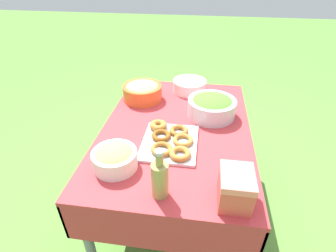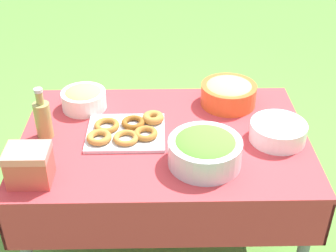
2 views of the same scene
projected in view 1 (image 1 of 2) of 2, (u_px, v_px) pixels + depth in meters
The scene contains 9 objects.
ground_plane at pixel (175, 204), 1.94m from camera, with size 14.00×14.00×0.00m, color #568C38.
picnic_table at pixel (176, 139), 1.61m from camera, with size 1.28×0.87×0.69m.
salad_bowl at pixel (212, 106), 1.63m from camera, with size 0.30×0.30×0.13m.
pasta_bowl at pixel (142, 91), 1.82m from camera, with size 0.27×0.27×0.12m.
donut_platter at pixel (170, 141), 1.41m from camera, with size 0.37×0.30×0.05m.
plate_stack at pixel (189, 86), 1.94m from camera, with size 0.25×0.25×0.08m.
olive_oil_bottle at pixel (160, 178), 1.07m from camera, with size 0.07×0.07×0.24m.
fruit_bowl at pixel (115, 158), 1.24m from camera, with size 0.21×0.21×0.11m.
cooler_box at pixel (235, 188), 1.05m from camera, with size 0.17×0.13×0.15m.
Camera 1 is at (1.29, 0.14, 1.55)m, focal length 28.00 mm.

